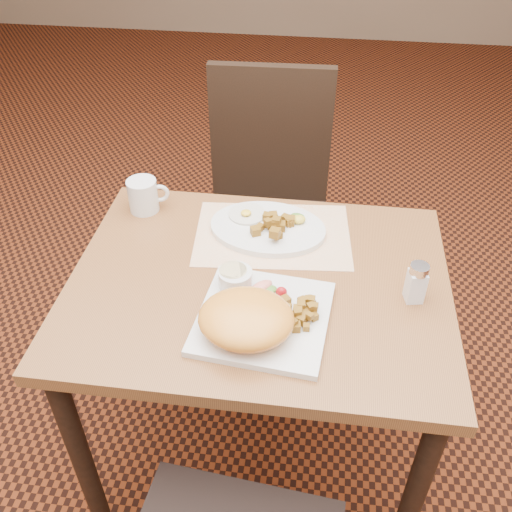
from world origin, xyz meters
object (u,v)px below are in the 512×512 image
object	(u,v)px
plate_oval	(268,228)
coffee_mug	(144,195)
salt_shaker	(416,282)
table	(259,312)
chair_far	(267,197)
plate_square	(263,318)

from	to	relation	value
plate_oval	coffee_mug	size ratio (longest dim) A/B	2.74
salt_shaker	table	bearing A→B (deg)	176.82
chair_far	plate_oval	size ratio (longest dim) A/B	3.19
table	salt_shaker	distance (m)	0.39
table	plate_square	world-z (taller)	plate_square
coffee_mug	chair_far	bearing A→B (deg)	55.11
salt_shaker	coffee_mug	size ratio (longest dim) A/B	0.90
plate_oval	salt_shaker	bearing A→B (deg)	-30.52
coffee_mug	salt_shaker	bearing A→B (deg)	-20.87
plate_square	salt_shaker	distance (m)	0.35
table	plate_oval	distance (m)	0.23
salt_shaker	chair_far	bearing A→B (deg)	120.97
salt_shaker	plate_oval	bearing A→B (deg)	149.48
table	salt_shaker	size ratio (longest dim) A/B	9.00
chair_far	salt_shaker	bearing A→B (deg)	119.14
plate_oval	chair_far	bearing A→B (deg)	96.54
table	plate_oval	world-z (taller)	plate_oval
plate_square	coffee_mug	world-z (taller)	coffee_mug
plate_square	salt_shaker	xyz separation A→B (m)	(0.33, 0.11, 0.04)
plate_square	coffee_mug	size ratio (longest dim) A/B	2.52
plate_oval	salt_shaker	world-z (taller)	salt_shaker
table	plate_square	size ratio (longest dim) A/B	3.21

